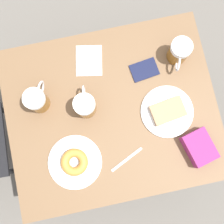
{
  "coord_description": "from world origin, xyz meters",
  "views": [
    {
      "loc": [
        -0.2,
        0.04,
        2.14
      ],
      "look_at": [
        0.0,
        0.0,
        0.74
      ],
      "focal_mm": 50.0,
      "sensor_mm": 36.0,
      "label": 1
    }
  ],
  "objects_px": {
    "passport_near_edge": "(144,70)",
    "plate_with_cake": "(167,111)",
    "napkin_folded": "(89,61)",
    "beer_mug_center": "(37,100)",
    "plate_with_donut": "(75,162)",
    "beer_mug_left": "(179,52)",
    "beer_mug_right": "(85,106)",
    "blue_pouch": "(199,147)",
    "fork": "(127,159)"
  },
  "relations": [
    {
      "from": "plate_with_cake",
      "to": "beer_mug_right",
      "type": "distance_m",
      "value": 0.38
    },
    {
      "from": "napkin_folded",
      "to": "blue_pouch",
      "type": "xyz_separation_m",
      "value": [
        -0.5,
        -0.4,
        0.03
      ]
    },
    {
      "from": "plate_with_donut",
      "to": "beer_mug_right",
      "type": "height_order",
      "value": "beer_mug_right"
    },
    {
      "from": "passport_near_edge",
      "to": "beer_mug_left",
      "type": "bearing_deg",
      "value": -78.58
    },
    {
      "from": "beer_mug_left",
      "to": "beer_mug_right",
      "type": "height_order",
      "value": "same"
    },
    {
      "from": "beer_mug_right",
      "to": "passport_near_edge",
      "type": "distance_m",
      "value": 0.33
    },
    {
      "from": "beer_mug_right",
      "to": "napkin_folded",
      "type": "distance_m",
      "value": 0.24
    },
    {
      "from": "beer_mug_right",
      "to": "blue_pouch",
      "type": "height_order",
      "value": "beer_mug_right"
    },
    {
      "from": "beer_mug_right",
      "to": "fork",
      "type": "distance_m",
      "value": 0.31
    },
    {
      "from": "beer_mug_right",
      "to": "napkin_folded",
      "type": "height_order",
      "value": "beer_mug_right"
    },
    {
      "from": "plate_with_cake",
      "to": "passport_near_edge",
      "type": "relative_size",
      "value": 1.78
    },
    {
      "from": "napkin_folded",
      "to": "beer_mug_center",
      "type": "bearing_deg",
      "value": 120.1
    },
    {
      "from": "beer_mug_center",
      "to": "passport_near_edge",
      "type": "relative_size",
      "value": 0.98
    },
    {
      "from": "passport_near_edge",
      "to": "beer_mug_center",
      "type": "bearing_deg",
      "value": 95.93
    },
    {
      "from": "fork",
      "to": "blue_pouch",
      "type": "bearing_deg",
      "value": -92.53
    },
    {
      "from": "plate_with_donut",
      "to": "blue_pouch",
      "type": "height_order",
      "value": "blue_pouch"
    },
    {
      "from": "passport_near_edge",
      "to": "fork",
      "type": "bearing_deg",
      "value": 156.46
    },
    {
      "from": "beer_mug_center",
      "to": "plate_with_cake",
      "type": "bearing_deg",
      "value": -106.1
    },
    {
      "from": "plate_with_donut",
      "to": "beer_mug_right",
      "type": "xyz_separation_m",
      "value": [
        0.23,
        -0.1,
        0.05
      ]
    },
    {
      "from": "plate_with_donut",
      "to": "beer_mug_center",
      "type": "bearing_deg",
      "value": 19.35
    },
    {
      "from": "beer_mug_right",
      "to": "beer_mug_left",
      "type": "bearing_deg",
      "value": -71.75
    },
    {
      "from": "napkin_folded",
      "to": "plate_with_cake",
      "type": "bearing_deg",
      "value": -135.92
    },
    {
      "from": "fork",
      "to": "passport_near_edge",
      "type": "xyz_separation_m",
      "value": [
        0.39,
        -0.17,
        0.0
      ]
    },
    {
      "from": "blue_pouch",
      "to": "beer_mug_center",
      "type": "bearing_deg",
      "value": 61.94
    },
    {
      "from": "fork",
      "to": "blue_pouch",
      "type": "xyz_separation_m",
      "value": [
        -0.01,
        -0.33,
        0.03
      ]
    },
    {
      "from": "napkin_folded",
      "to": "fork",
      "type": "bearing_deg",
      "value": -171.22
    },
    {
      "from": "passport_near_edge",
      "to": "plate_with_cake",
      "type": "bearing_deg",
      "value": -164.82
    },
    {
      "from": "plate_with_cake",
      "to": "fork",
      "type": "relative_size",
      "value": 1.53
    },
    {
      "from": "plate_with_donut",
      "to": "beer_mug_right",
      "type": "distance_m",
      "value": 0.26
    },
    {
      "from": "plate_with_cake",
      "to": "beer_mug_left",
      "type": "xyz_separation_m",
      "value": [
        0.25,
        -0.1,
        0.05
      ]
    },
    {
      "from": "plate_with_cake",
      "to": "napkin_folded",
      "type": "bearing_deg",
      "value": 44.08
    },
    {
      "from": "fork",
      "to": "beer_mug_center",
      "type": "bearing_deg",
      "value": 44.85
    },
    {
      "from": "fork",
      "to": "beer_mug_right",
      "type": "bearing_deg",
      "value": 26.14
    },
    {
      "from": "beer_mug_right",
      "to": "napkin_folded",
      "type": "bearing_deg",
      "value": -14.57
    },
    {
      "from": "beer_mug_center",
      "to": "passport_near_edge",
      "type": "bearing_deg",
      "value": -84.07
    },
    {
      "from": "beer_mug_left",
      "to": "blue_pouch",
      "type": "bearing_deg",
      "value": 178.89
    },
    {
      "from": "beer_mug_right",
      "to": "napkin_folded",
      "type": "xyz_separation_m",
      "value": [
        0.22,
        -0.06,
        -0.06
      ]
    },
    {
      "from": "plate_with_donut",
      "to": "napkin_folded",
      "type": "distance_m",
      "value": 0.48
    },
    {
      "from": "beer_mug_left",
      "to": "plate_with_cake",
      "type": "bearing_deg",
      "value": 157.22
    },
    {
      "from": "beer_mug_left",
      "to": "passport_near_edge",
      "type": "height_order",
      "value": "beer_mug_left"
    },
    {
      "from": "blue_pouch",
      "to": "passport_near_edge",
      "type": "bearing_deg",
      "value": 20.88
    },
    {
      "from": "beer_mug_left",
      "to": "napkin_folded",
      "type": "xyz_separation_m",
      "value": [
        0.07,
        0.41,
        -0.06
      ]
    },
    {
      "from": "beer_mug_left",
      "to": "beer_mug_center",
      "type": "distance_m",
      "value": 0.68
    },
    {
      "from": "beer_mug_left",
      "to": "fork",
      "type": "relative_size",
      "value": 0.87
    },
    {
      "from": "plate_with_cake",
      "to": "plate_with_donut",
      "type": "relative_size",
      "value": 1.0
    },
    {
      "from": "plate_with_cake",
      "to": "beer_mug_right",
      "type": "relative_size",
      "value": 1.72
    },
    {
      "from": "plate_with_cake",
      "to": "plate_with_donut",
      "type": "bearing_deg",
      "value": 106.69
    },
    {
      "from": "beer_mug_left",
      "to": "fork",
      "type": "xyz_separation_m",
      "value": [
        -0.42,
        0.33,
        -0.07
      ]
    },
    {
      "from": "beer_mug_center",
      "to": "beer_mug_right",
      "type": "distance_m",
      "value": 0.22
    },
    {
      "from": "plate_with_donut",
      "to": "beer_mug_right",
      "type": "relative_size",
      "value": 1.71
    }
  ]
}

